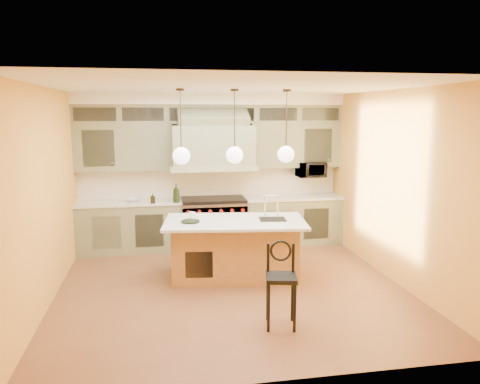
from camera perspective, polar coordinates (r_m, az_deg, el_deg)
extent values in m
plane|color=brown|center=(7.05, -1.07, -11.55)|extent=(5.00, 5.00, 0.00)
plane|color=white|center=(6.59, -1.15, 12.68)|extent=(5.00, 5.00, 0.00)
plane|color=gold|center=(9.12, -3.57, 2.68)|extent=(5.00, 0.00, 5.00)
plane|color=gold|center=(4.27, 4.19, -5.27)|extent=(5.00, 0.00, 5.00)
plane|color=gold|center=(6.75, -22.55, -0.48)|extent=(0.00, 5.00, 5.00)
plane|color=gold|center=(7.48, 18.18, 0.69)|extent=(0.00, 5.00, 5.00)
cube|color=gray|center=(8.94, -13.21, -4.22)|extent=(1.90, 0.65, 0.90)
cube|color=gray|center=(9.29, 6.28, -3.50)|extent=(1.90, 0.65, 0.90)
cube|color=white|center=(8.84, -13.33, -1.26)|extent=(1.90, 0.68, 0.04)
cube|color=white|center=(9.19, 6.34, -0.65)|extent=(1.90, 0.68, 0.04)
cube|color=beige|center=(9.13, -3.54, 1.23)|extent=(5.00, 0.04, 0.56)
cube|color=gray|center=(8.87, -14.01, 5.30)|extent=(1.75, 0.35, 0.85)
cube|color=gray|center=(9.24, 6.64, 5.68)|extent=(1.75, 0.35, 0.85)
cube|color=gray|center=(8.73, -3.34, 5.67)|extent=(1.50, 0.70, 0.75)
cube|color=gray|center=(8.77, -3.32, 3.06)|extent=(1.60, 0.76, 0.10)
cube|color=#333833|center=(8.88, -3.52, 9.44)|extent=(5.00, 0.35, 0.35)
cube|color=white|center=(8.87, -3.52, 11.22)|extent=(5.00, 0.47, 0.20)
cube|color=silver|center=(8.96, -3.25, -3.95)|extent=(1.20, 0.70, 0.90)
cube|color=black|center=(8.86, -3.28, -0.93)|extent=(1.20, 0.70, 0.06)
cube|color=silver|center=(8.58, -3.01, -2.30)|extent=(1.20, 0.06, 0.14)
cube|color=olive|center=(7.35, -0.63, -7.04)|extent=(2.00, 1.14, 0.88)
cube|color=white|center=(7.19, -0.63, -3.64)|extent=(2.28, 1.43, 0.04)
cube|color=black|center=(7.28, 3.99, -3.50)|extent=(0.45, 0.41, 0.05)
cylinder|color=black|center=(5.64, 3.50, -13.91)|extent=(0.04, 0.04, 0.59)
cylinder|color=black|center=(5.66, 6.68, -13.88)|extent=(0.04, 0.04, 0.59)
cylinder|color=black|center=(5.92, 3.39, -12.74)|extent=(0.04, 0.04, 0.59)
cylinder|color=black|center=(5.94, 6.41, -12.71)|extent=(0.04, 0.04, 0.59)
cube|color=black|center=(5.67, 5.04, -10.35)|extent=(0.42, 0.42, 0.05)
torus|color=black|center=(5.73, 4.99, -7.15)|extent=(0.26, 0.08, 0.26)
imported|color=black|center=(9.31, 8.63, 2.72)|extent=(0.54, 0.37, 0.30)
imported|color=black|center=(8.55, -7.77, -0.16)|extent=(0.14, 0.14, 0.34)
imported|color=black|center=(8.56, -10.60, -0.75)|extent=(0.09, 0.09, 0.19)
imported|color=silver|center=(8.81, -12.85, -0.94)|extent=(0.27, 0.27, 0.06)
imported|color=silver|center=(7.37, -5.87, -2.81)|extent=(0.12, 0.12, 0.10)
cylinder|color=#2D2319|center=(6.97, -7.33, 12.27)|extent=(0.12, 0.12, 0.03)
cylinder|color=#2D2319|center=(6.96, -7.25, 8.61)|extent=(0.02, 0.02, 0.93)
sphere|color=white|center=(6.99, -7.16, 4.39)|extent=(0.26, 0.26, 0.26)
cylinder|color=#2D2319|center=(7.05, -0.67, 12.32)|extent=(0.12, 0.12, 0.03)
cylinder|color=#2D2319|center=(7.05, -0.66, 8.70)|extent=(0.02, 0.02, 0.93)
sphere|color=white|center=(7.07, -0.65, 4.52)|extent=(0.26, 0.26, 0.26)
cylinder|color=#2D2319|center=(7.23, 5.74, 12.20)|extent=(0.12, 0.12, 0.03)
cylinder|color=#2D2319|center=(7.22, 5.69, 8.67)|extent=(0.02, 0.02, 0.93)
sphere|color=white|center=(7.25, 5.62, 4.60)|extent=(0.26, 0.26, 0.26)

